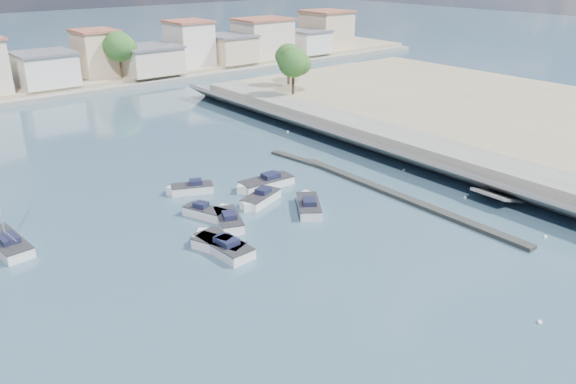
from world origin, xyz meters
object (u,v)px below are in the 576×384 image
object	(u,v)px
motorboat_c	(264,184)
motorboat_d	(259,200)
motorboat_f	(190,189)
motorboat_h	(308,205)
sailboat	(6,242)
motorboat_g	(207,213)
motorboat_a	(217,245)
motorboat_e	(221,245)
motorboat_b	(228,219)

from	to	relation	value
motorboat_c	motorboat_d	distance (m)	3.93
motorboat_f	motorboat_h	bearing A→B (deg)	-57.80
motorboat_f	motorboat_h	distance (m)	11.77
motorboat_c	sailboat	distance (m)	22.97
motorboat_c	motorboat_f	bearing A→B (deg)	152.19
motorboat_c	motorboat_g	world-z (taller)	same
motorboat_f	motorboat_g	world-z (taller)	same
motorboat_f	sailboat	size ratio (longest dim) A/B	0.48
motorboat_a	motorboat_e	distance (m)	0.34
motorboat_b	motorboat_e	xyz separation A→B (m)	(-2.96, -3.53, 0.00)
motorboat_g	sailboat	xyz separation A→B (m)	(-14.91, 5.14, 0.03)
motorboat_b	sailboat	distance (m)	17.27
motorboat_a	motorboat_g	size ratio (longest dim) A/B	1.08
motorboat_d	motorboat_g	distance (m)	5.27
motorboat_a	sailboat	bearing A→B (deg)	139.50
sailboat	motorboat_d	bearing A→B (deg)	-15.53
motorboat_a	sailboat	distance (m)	16.34
motorboat_b	motorboat_g	xyz separation A→B (m)	(-0.74, 2.16, 0.00)
motorboat_f	motorboat_b	bearing A→B (deg)	-96.27
motorboat_e	motorboat_g	size ratio (longest dim) A/B	1.39
motorboat_c	motorboat_g	xyz separation A→B (m)	(-7.90, -2.43, 0.00)
motorboat_b	motorboat_d	bearing A→B (deg)	20.63
motorboat_a	motorboat_c	world-z (taller)	same
motorboat_d	motorboat_h	world-z (taller)	same
motorboat_d	motorboat_f	xyz separation A→B (m)	(-3.64, 6.21, 0.00)
motorboat_c	motorboat_d	bearing A→B (deg)	-132.57
motorboat_a	motorboat_d	distance (m)	9.21
sailboat	motorboat_g	bearing A→B (deg)	-19.01
motorboat_h	sailboat	bearing A→B (deg)	157.69
motorboat_d	motorboat_f	bearing A→B (deg)	120.36
motorboat_a	motorboat_d	size ratio (longest dim) A/B	0.96
motorboat_b	sailboat	bearing A→B (deg)	155.00
motorboat_a	sailboat	world-z (taller)	sailboat
motorboat_c	motorboat_f	world-z (taller)	same
motorboat_b	motorboat_d	xyz separation A→B (m)	(4.51, 1.70, -0.00)
motorboat_e	motorboat_h	xyz separation A→B (m)	(10.10, 1.48, 0.00)
motorboat_d	sailboat	world-z (taller)	sailboat
motorboat_h	motorboat_a	bearing A→B (deg)	-173.04
motorboat_b	motorboat_e	bearing A→B (deg)	-129.97
motorboat_f	motorboat_h	xyz separation A→B (m)	(6.27, -9.96, 0.00)
motorboat_e	sailboat	world-z (taller)	sailboat
motorboat_c	motorboat_d	world-z (taller)	same
motorboat_h	sailboat	world-z (taller)	sailboat
motorboat_d	motorboat_e	xyz separation A→B (m)	(-7.47, -5.23, 0.00)
motorboat_a	motorboat_b	size ratio (longest dim) A/B	0.93
motorboat_e	motorboat_g	world-z (taller)	same
motorboat_d	motorboat_e	world-z (taller)	same
motorboat_g	motorboat_d	bearing A→B (deg)	-5.03
sailboat	motorboat_c	bearing A→B (deg)	-6.77
motorboat_b	motorboat_a	bearing A→B (deg)	-134.14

